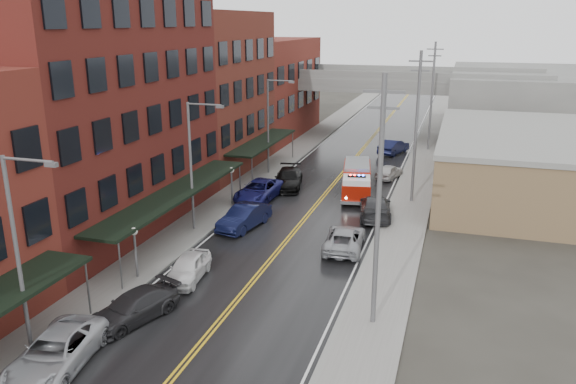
# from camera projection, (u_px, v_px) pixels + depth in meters

# --- Properties ---
(road) EXTENTS (11.00, 160.00, 0.02)m
(road) POSITION_uv_depth(u_px,v_px,m) (310.00, 213.00, 42.99)
(road) COLOR black
(road) RESTS_ON ground
(sidewalk_left) EXTENTS (3.00, 160.00, 0.15)m
(sidewalk_left) POSITION_uv_depth(u_px,v_px,m) (222.00, 203.00, 45.04)
(sidewalk_left) COLOR slate
(sidewalk_left) RESTS_ON ground
(sidewalk_right) EXTENTS (3.00, 160.00, 0.15)m
(sidewalk_right) POSITION_uv_depth(u_px,v_px,m) (406.00, 222.00, 40.91)
(sidewalk_right) COLOR slate
(sidewalk_right) RESTS_ON ground
(curb_left) EXTENTS (0.30, 160.00, 0.15)m
(curb_left) POSITION_uv_depth(u_px,v_px,m) (241.00, 205.00, 44.57)
(curb_left) COLOR gray
(curb_left) RESTS_ON ground
(curb_right) EXTENTS (0.30, 160.00, 0.15)m
(curb_right) POSITION_uv_depth(u_px,v_px,m) (384.00, 219.00, 41.38)
(curb_right) COLOR gray
(curb_right) RESTS_ON ground
(brick_building_b) EXTENTS (9.00, 20.00, 18.00)m
(brick_building_b) POSITION_uv_depth(u_px,v_px,m) (93.00, 100.00, 37.73)
(brick_building_b) COLOR #4E1B14
(brick_building_b) RESTS_ON ground
(brick_building_c) EXTENTS (9.00, 15.00, 15.00)m
(brick_building_c) POSITION_uv_depth(u_px,v_px,m) (206.00, 92.00, 54.16)
(brick_building_c) COLOR #5A241B
(brick_building_c) RESTS_ON ground
(brick_building_far) EXTENTS (9.00, 20.00, 12.00)m
(brick_building_far) POSITION_uv_depth(u_px,v_px,m) (266.00, 88.00, 70.59)
(brick_building_far) COLOR maroon
(brick_building_far) RESTS_ON ground
(tan_building) EXTENTS (14.00, 22.00, 5.00)m
(tan_building) POSITION_uv_depth(u_px,v_px,m) (526.00, 166.00, 46.89)
(tan_building) COLOR #836546
(tan_building) RESTS_ON ground
(right_far_block) EXTENTS (18.00, 30.00, 8.00)m
(right_far_block) POSITION_uv_depth(u_px,v_px,m) (522.00, 102.00, 73.31)
(right_far_block) COLOR slate
(right_far_block) RESTS_ON ground
(awning_1) EXTENTS (2.60, 18.00, 3.09)m
(awning_1) POSITION_uv_depth(u_px,v_px,m) (176.00, 193.00, 37.84)
(awning_1) COLOR black
(awning_1) RESTS_ON ground
(awning_2) EXTENTS (2.60, 13.00, 3.09)m
(awning_2) POSITION_uv_depth(u_px,v_px,m) (263.00, 142.00, 53.84)
(awning_2) COLOR black
(awning_2) RESTS_ON ground
(globe_lamp_1) EXTENTS (0.44, 0.44, 3.12)m
(globe_lamp_1) POSITION_uv_depth(u_px,v_px,m) (135.00, 241.00, 31.33)
(globe_lamp_1) COLOR #59595B
(globe_lamp_1) RESTS_ON ground
(globe_lamp_2) EXTENTS (0.44, 0.44, 3.12)m
(globe_lamp_2) POSITION_uv_depth(u_px,v_px,m) (232.00, 177.00, 44.13)
(globe_lamp_2) COLOR #59595B
(globe_lamp_2) RESTS_ON ground
(street_lamp_0) EXTENTS (2.64, 0.22, 9.00)m
(street_lamp_0) POSITION_uv_depth(u_px,v_px,m) (21.00, 246.00, 23.23)
(street_lamp_0) COLOR #59595B
(street_lamp_0) RESTS_ON ground
(street_lamp_1) EXTENTS (2.64, 0.22, 9.00)m
(street_lamp_1) POSITION_uv_depth(u_px,v_px,m) (194.00, 159.00, 37.85)
(street_lamp_1) COLOR #59595B
(street_lamp_1) RESTS_ON ground
(street_lamp_2) EXTENTS (2.64, 0.22, 9.00)m
(street_lamp_2) POSITION_uv_depth(u_px,v_px,m) (270.00, 121.00, 52.47)
(street_lamp_2) COLOR #59595B
(street_lamp_2) RESTS_ON ground
(utility_pole_0) EXTENTS (1.80, 0.24, 12.00)m
(utility_pole_0) POSITION_uv_depth(u_px,v_px,m) (379.00, 200.00, 25.42)
(utility_pole_0) COLOR #59595B
(utility_pole_0) RESTS_ON ground
(utility_pole_1) EXTENTS (1.80, 0.24, 12.00)m
(utility_pole_1) POSITION_uv_depth(u_px,v_px,m) (416.00, 125.00, 43.70)
(utility_pole_1) COLOR #59595B
(utility_pole_1) RESTS_ON ground
(utility_pole_2) EXTENTS (1.80, 0.24, 12.00)m
(utility_pole_2) POSITION_uv_depth(u_px,v_px,m) (432.00, 95.00, 61.97)
(utility_pole_2) COLOR #59595B
(utility_pole_2) RESTS_ON ground
(overpass) EXTENTS (40.00, 10.00, 7.50)m
(overpass) POSITION_uv_depth(u_px,v_px,m) (376.00, 89.00, 70.50)
(overpass) COLOR slate
(overpass) RESTS_ON ground
(fire_truck) EXTENTS (3.81, 7.43, 2.61)m
(fire_truck) POSITION_uv_depth(u_px,v_px,m) (357.00, 179.00, 46.94)
(fire_truck) COLOR maroon
(fire_truck) RESTS_ON ground
(parked_car_left_2) EXTENTS (3.41, 5.88, 1.54)m
(parked_car_left_2) POSITION_uv_depth(u_px,v_px,m) (55.00, 352.00, 23.53)
(parked_car_left_2) COLOR #A7A9AF
(parked_car_left_2) RESTS_ON ground
(parked_car_left_3) EXTENTS (3.49, 5.25, 1.41)m
(parked_car_left_3) POSITION_uv_depth(u_px,v_px,m) (134.00, 307.00, 27.40)
(parked_car_left_3) COLOR #262628
(parked_car_left_3) RESTS_ON ground
(parked_car_left_4) EXTENTS (2.19, 4.45, 1.46)m
(parked_car_left_4) POSITION_uv_depth(u_px,v_px,m) (188.00, 268.00, 31.74)
(parked_car_left_4) COLOR white
(parked_car_left_4) RESTS_ON ground
(parked_car_left_5) EXTENTS (2.66, 5.24, 1.65)m
(parked_car_left_5) POSITION_uv_depth(u_px,v_px,m) (244.00, 217.00, 39.66)
(parked_car_left_5) COLOR black
(parked_car_left_5) RESTS_ON ground
(parked_car_left_6) EXTENTS (2.97, 5.91, 1.61)m
(parked_car_left_6) POSITION_uv_depth(u_px,v_px,m) (259.00, 191.00, 45.93)
(parked_car_left_6) COLOR navy
(parked_car_left_6) RESTS_ON ground
(parked_car_left_7) EXTENTS (3.40, 5.99, 1.64)m
(parked_car_left_7) POSITION_uv_depth(u_px,v_px,m) (288.00, 179.00, 49.32)
(parked_car_left_7) COLOR black
(parked_car_left_7) RESTS_ON ground
(parked_car_right_0) EXTENTS (2.78, 5.32, 1.43)m
(parked_car_right_0) POSITION_uv_depth(u_px,v_px,m) (344.00, 239.00, 36.00)
(parked_car_right_0) COLOR gray
(parked_car_right_0) RESTS_ON ground
(parked_car_right_1) EXTENTS (3.17, 5.90, 1.63)m
(parked_car_right_1) POSITION_uv_depth(u_px,v_px,m) (375.00, 207.00, 41.82)
(parked_car_right_1) COLOR #2B2C2E
(parked_car_right_1) RESTS_ON ground
(parked_car_right_2) EXTENTS (2.50, 4.17, 1.33)m
(parked_car_right_2) POSITION_uv_depth(u_px,v_px,m) (389.00, 171.00, 52.31)
(parked_car_right_2) COLOR silver
(parked_car_right_2) RESTS_ON ground
(parked_car_right_3) EXTENTS (3.13, 5.14, 1.60)m
(parked_car_right_3) POSITION_uv_depth(u_px,v_px,m) (394.00, 147.00, 62.03)
(parked_car_right_3) COLOR black
(parked_car_right_3) RESTS_ON ground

